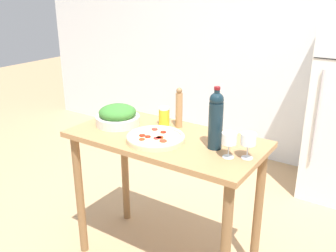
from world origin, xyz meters
The scene contains 9 objects.
wall_back centered at (0.00, 2.01, 1.30)m, with size 6.40×0.08×2.60m.
prep_counter centered at (0.00, 0.00, 0.77)m, with size 1.22×0.61×0.93m.
wine_bottle centered at (0.33, 0.01, 1.10)m, with size 0.08×0.08×0.36m.
wine_glass_near centered at (0.45, -0.06, 1.03)m, with size 0.08×0.08×0.14m.
wine_glass_far centered at (0.54, -0.02, 1.03)m, with size 0.08×0.08×0.14m.
pepper_mill centered at (-0.02, 0.19, 1.06)m, with size 0.05×0.05×0.27m.
salad_bowl centered at (-0.39, 0.01, 0.99)m, with size 0.29×0.29×0.14m.
homemade_pizza centered at (-0.01, -0.09, 0.95)m, with size 0.35×0.35×0.04m.
salt_canister centered at (-0.12, 0.17, 0.99)m, with size 0.07×0.07×0.12m.
Camera 1 is at (1.19, -1.78, 1.79)m, focal length 40.00 mm.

